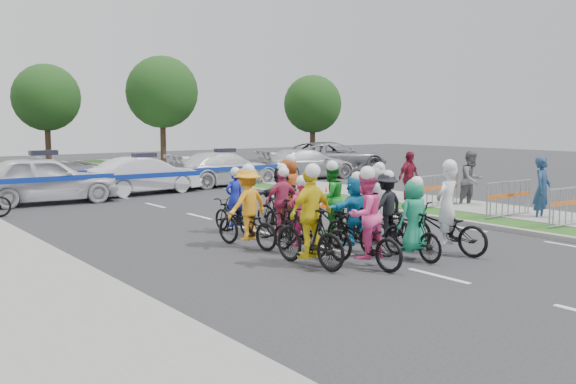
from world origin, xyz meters
TOP-DOWN VIEW (x-y plane):
  - ground at (0.00, 0.00)m, footprint 90.00×90.00m
  - curb_right at (5.10, 5.00)m, footprint 0.20×60.00m
  - grass_strip at (5.80, 5.00)m, footprint 1.20×60.00m
  - sidewalk_right at (7.60, 5.00)m, footprint 2.40×60.00m
  - rider_0 at (1.69, 1.26)m, footprint 1.05×2.08m
  - rider_1 at (0.68, 1.26)m, footprint 0.74×1.66m
  - rider_2 at (-0.58, 1.36)m, footprint 0.87×1.99m
  - rider_3 at (-1.41, 2.00)m, footprint 1.05×1.96m
  - rider_4 at (1.41, 2.75)m, footprint 1.01×1.74m
  - rider_5 at (0.21, 2.49)m, footprint 1.41×1.69m
  - rider_6 at (-0.85, 3.06)m, footprint 0.72×1.71m
  - rider_7 at (2.06, 3.70)m, footprint 0.81×1.77m
  - rider_8 at (0.83, 4.05)m, footprint 0.80×1.86m
  - rider_9 at (-0.18, 4.61)m, footprint 0.93×1.72m
  - rider_10 at (-1.36, 4.32)m, footprint 1.14×1.94m
  - rider_11 at (0.50, 5.61)m, footprint 1.45×1.72m
  - rider_12 at (-0.63, 6.04)m, footprint 0.68×1.68m
  - rider_13 at (1.38, 6.42)m, footprint 0.89×1.89m
  - police_car_0 at (-2.76, 14.74)m, footprint 4.99×2.38m
  - police_car_1 at (1.16, 15.37)m, footprint 4.39×1.86m
  - police_car_2 at (5.21, 16.13)m, footprint 5.00×2.04m
  - civilian_sedan at (10.08, 16.58)m, footprint 5.14×2.60m
  - civilian_suv at (12.61, 17.75)m, footprint 6.39×3.52m
  - spectator_0 at (7.27, 2.46)m, footprint 0.75×0.58m
  - spectator_1 at (7.93, 5.35)m, footprint 0.95×0.77m
  - spectator_2 at (7.10, 7.29)m, footprint 1.09×0.57m
  - barrier_0 at (6.70, 1.23)m, footprint 2.03×0.62m
  - barrier_1 at (6.70, 3.13)m, footprint 2.01×0.55m
  - barrier_2 at (6.70, 5.68)m, footprint 2.02×0.57m
  - cone_0 at (4.31, 8.31)m, footprint 0.40×0.40m
  - cone_1 at (6.05, 13.34)m, footprint 0.40×0.40m
  - tree_1 at (9.00, 30.00)m, footprint 4.55×4.55m
  - tree_2 at (18.00, 26.00)m, footprint 3.85×3.85m
  - tree_4 at (3.00, 34.00)m, footprint 4.20×4.20m

SIDE VIEW (x-z plane):
  - ground at x=0.00m, z-range 0.00..0.00m
  - grass_strip at x=5.80m, z-range 0.00..0.11m
  - curb_right at x=5.10m, z-range 0.00..0.12m
  - sidewalk_right at x=7.60m, z-range 0.00..0.13m
  - cone_0 at x=4.31m, z-range -0.01..0.69m
  - cone_1 at x=6.05m, z-range -0.01..0.69m
  - rider_12 at x=-0.63m, z-range -0.28..1.40m
  - barrier_0 at x=6.70m, z-range 0.00..1.12m
  - barrier_1 at x=6.70m, z-range 0.00..1.12m
  - barrier_2 at x=6.70m, z-range 0.00..1.12m
  - rider_6 at x=-0.85m, z-range -0.28..1.41m
  - rider_0 at x=1.69m, z-range -0.35..1.68m
  - rider_4 at x=1.41m, z-range -0.19..1.53m
  - rider_1 at x=0.68m, z-range -0.19..1.54m
  - rider_9 at x=-0.18m, z-range -0.20..1.55m
  - rider_8 at x=0.83m, z-range -0.24..1.65m
  - police_car_1 at x=1.16m, z-range 0.00..1.41m
  - rider_7 at x=2.06m, z-range -0.20..1.62m
  - civilian_sedan at x=10.08m, z-range 0.00..1.43m
  - police_car_2 at x=5.21m, z-range 0.00..1.45m
  - rider_2 at x=-0.58m, z-range -0.26..1.72m
  - rider_10 at x=-1.36m, z-range -0.21..1.68m
  - rider_11 at x=0.50m, z-range -0.13..1.62m
  - rider_13 at x=1.38m, z-range -0.21..1.70m
  - rider_5 at x=0.21m, z-range -0.13..1.62m
  - rider_3 at x=-1.41m, z-range -0.24..1.79m
  - police_car_0 at x=-2.76m, z-range 0.00..1.65m
  - civilian_suv at x=12.61m, z-range 0.00..1.69m
  - spectator_2 at x=7.10m, z-range 0.00..1.78m
  - spectator_0 at x=7.27m, z-range 0.00..1.82m
  - spectator_1 at x=7.93m, z-range 0.00..1.84m
  - tree_2 at x=18.00m, z-range 0.95..6.72m
  - tree_4 at x=3.00m, z-range 1.04..7.34m
  - tree_1 at x=9.00m, z-range 1.12..7.95m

